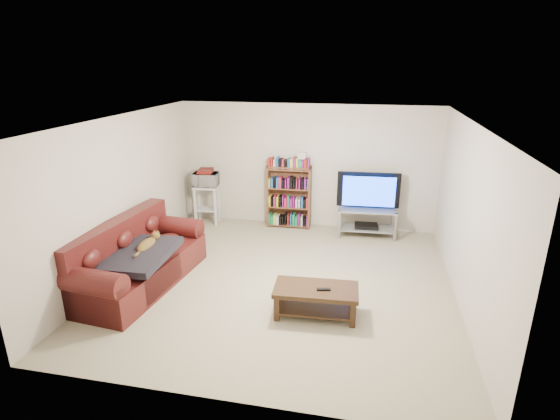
% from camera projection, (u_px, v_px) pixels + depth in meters
% --- Properties ---
extents(floor, '(5.00, 5.00, 0.00)m').
position_uv_depth(floor, '(281.00, 281.00, 6.58)').
color(floor, tan).
rests_on(floor, ground).
extents(ceiling, '(5.00, 5.00, 0.00)m').
position_uv_depth(ceiling, '(281.00, 121.00, 5.80)').
color(ceiling, white).
rests_on(ceiling, ground).
extents(wall_back, '(5.00, 0.00, 5.00)m').
position_uv_depth(wall_back, '(307.00, 166.00, 8.51)').
color(wall_back, silver).
rests_on(wall_back, ground).
extents(wall_front, '(5.00, 0.00, 5.00)m').
position_uv_depth(wall_front, '(225.00, 293.00, 3.88)').
color(wall_front, silver).
rests_on(wall_front, ground).
extents(wall_left, '(0.00, 5.00, 5.00)m').
position_uv_depth(wall_left, '(121.00, 196.00, 6.67)').
color(wall_left, silver).
rests_on(wall_left, ground).
extents(wall_right, '(0.00, 5.00, 5.00)m').
position_uv_depth(wall_right, '(468.00, 218.00, 5.72)').
color(wall_right, silver).
rests_on(wall_right, ground).
extents(sofa, '(1.20, 2.35, 0.96)m').
position_uv_depth(sofa, '(135.00, 263.00, 6.43)').
color(sofa, '#4A1413').
rests_on(sofa, floor).
extents(blanket, '(0.90, 1.15, 0.19)m').
position_uv_depth(blanket, '(138.00, 255.00, 6.16)').
color(blanket, black).
rests_on(blanket, sofa).
extents(cat, '(0.31, 0.64, 0.18)m').
position_uv_depth(cat, '(146.00, 245.00, 6.33)').
color(cat, brown).
rests_on(cat, sofa).
extents(coffee_table, '(1.11, 0.60, 0.39)m').
position_uv_depth(coffee_table, '(316.00, 296.00, 5.65)').
color(coffee_table, '#332012').
rests_on(coffee_table, floor).
extents(remote, '(0.18, 0.08, 0.02)m').
position_uv_depth(remote, '(324.00, 289.00, 5.54)').
color(remote, black).
rests_on(remote, coffee_table).
extents(tv_stand, '(1.10, 0.54, 0.54)m').
position_uv_depth(tv_stand, '(367.00, 217.00, 8.20)').
color(tv_stand, '#999EA3').
rests_on(tv_stand, floor).
extents(television, '(1.17, 0.22, 0.67)m').
position_uv_depth(television, '(369.00, 191.00, 8.04)').
color(television, black).
rests_on(television, tv_stand).
extents(dvd_player, '(0.45, 0.32, 0.06)m').
position_uv_depth(dvd_player, '(366.00, 226.00, 8.26)').
color(dvd_player, black).
rests_on(dvd_player, tv_stand).
extents(bookshelf, '(0.86, 0.29, 1.24)m').
position_uv_depth(bookshelf, '(289.00, 196.00, 8.57)').
color(bookshelf, brown).
rests_on(bookshelf, floor).
extents(shelf_clutter, '(0.63, 0.21, 0.28)m').
position_uv_depth(shelf_clutter, '(294.00, 161.00, 8.33)').
color(shelf_clutter, silver).
rests_on(shelf_clutter, bookshelf).
extents(microwave_stand, '(0.52, 0.40, 0.78)m').
position_uv_depth(microwave_stand, '(207.00, 199.00, 8.80)').
color(microwave_stand, silver).
rests_on(microwave_stand, floor).
extents(microwave, '(0.51, 0.37, 0.27)m').
position_uv_depth(microwave, '(206.00, 179.00, 8.66)').
color(microwave, silver).
rests_on(microwave, microwave_stand).
extents(game_boxes, '(0.31, 0.28, 0.05)m').
position_uv_depth(game_boxes, '(205.00, 172.00, 8.61)').
color(game_boxes, maroon).
rests_on(game_boxes, microwave).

